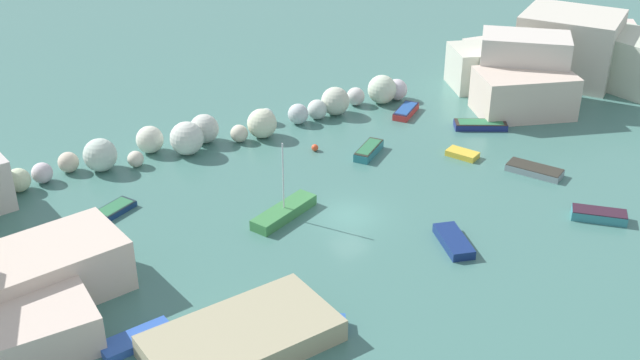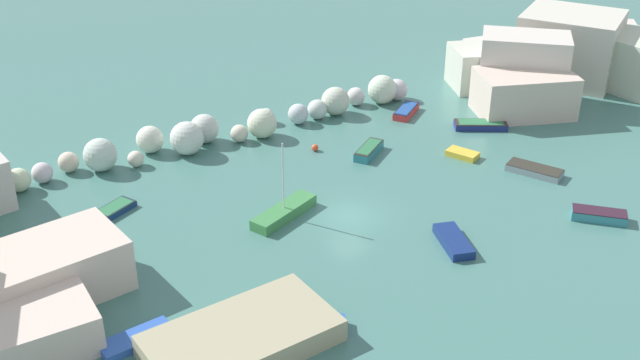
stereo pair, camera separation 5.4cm
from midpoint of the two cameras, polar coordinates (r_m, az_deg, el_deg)
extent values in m
plane|color=#44766D|center=(54.12, 2.09, -2.60)|extent=(160.00, 160.00, 0.00)
cube|color=beige|center=(48.20, -19.11, -6.29)|extent=(9.24, 6.15, 3.25)
cube|color=beige|center=(46.06, -22.00, -9.27)|extent=(8.68, 8.59, 2.42)
cube|color=beige|center=(80.53, 21.62, 7.92)|extent=(6.67, 6.94, 5.01)
cube|color=beige|center=(74.00, 14.39, 7.82)|extent=(8.70, 8.50, 6.14)
cube|color=beige|center=(83.80, 18.86, 9.06)|extent=(8.94, 8.44, 4.81)
cube|color=beige|center=(77.15, 12.13, 7.99)|extent=(8.56, 7.12, 3.84)
cube|color=beige|center=(71.42, 14.46, 6.06)|extent=(9.42, 7.68, 3.78)
cube|color=beige|center=(79.73, 12.66, 8.47)|extent=(6.09, 5.33, 3.53)
cube|color=beige|center=(80.61, 17.47, 9.18)|extent=(11.04, 11.44, 6.46)
sphere|color=beige|center=(60.78, -20.92, -0.01)|extent=(1.74, 1.74, 1.74)
sphere|color=silver|center=(61.46, -19.41, 0.48)|extent=(1.55, 1.55, 1.55)
sphere|color=beige|center=(62.46, -17.70, 1.23)|extent=(1.57, 1.57, 1.57)
sphere|color=silver|center=(61.80, -15.58, 1.75)|extent=(2.53, 2.53, 2.53)
sphere|color=beige|center=(61.98, -13.17, 1.49)|extent=(1.25, 1.25, 1.25)
sphere|color=silver|center=(63.86, -12.19, 2.87)|extent=(2.17, 2.17, 2.17)
sphere|color=silver|center=(62.92, -9.60, 2.98)|extent=(2.66, 2.66, 2.66)
sphere|color=silver|center=(64.75, -8.37, 3.68)|extent=(2.37, 2.37, 2.37)
sphere|color=beige|center=(64.67, -5.87, 3.35)|extent=(1.44, 1.44, 1.44)
sphere|color=beige|center=(65.09, -4.23, 4.08)|extent=(2.45, 2.45, 2.45)
sphere|color=silver|center=(67.86, -3.94, 4.62)|extent=(1.34, 1.34, 1.34)
sphere|color=silver|center=(67.63, -1.61, 4.78)|extent=(1.75, 1.75, 1.75)
sphere|color=silver|center=(68.54, -0.23, 5.11)|extent=(1.72, 1.72, 1.72)
sphere|color=beige|center=(69.29, 1.08, 5.71)|extent=(2.48, 2.48, 2.48)
sphere|color=silver|center=(71.49, 2.56, 6.04)|extent=(1.63, 1.63, 1.63)
sphere|color=beige|center=(71.92, 4.46, 6.53)|extent=(2.60, 2.60, 2.60)
sphere|color=silver|center=(72.88, 5.53, 6.50)|extent=(1.94, 1.94, 1.94)
cube|color=tan|center=(42.62, -5.69, -11.28)|extent=(10.29, 5.99, 1.32)
sphere|color=#E04C28|center=(62.94, -0.39, 2.34)|extent=(0.56, 0.56, 0.56)
cube|color=#3C8346|center=(53.83, -2.63, -2.34)|extent=(5.59, 3.41, 0.75)
cylinder|color=silver|center=(52.48, -2.70, 0.29)|extent=(0.10, 0.10, 4.81)
cube|color=navy|center=(51.52, 9.57, -4.36)|extent=(2.61, 4.08, 0.59)
cube|color=teal|center=(56.75, 19.43, -2.42)|extent=(3.48, 3.51, 0.63)
cube|color=#321B29|center=(56.58, 19.48, -2.12)|extent=(3.41, 3.44, 0.06)
cube|color=teal|center=(62.45, 3.50, 2.11)|extent=(3.57, 2.97, 0.63)
cube|color=#2B2E24|center=(62.30, 3.51, 2.39)|extent=(3.50, 2.91, 0.06)
cube|color=#2D7047|center=(62.29, 3.51, 2.40)|extent=(3.04, 2.52, 0.08)
cube|color=#2E60B2|center=(43.82, -0.97, -10.44)|extent=(4.33, 3.09, 0.61)
cube|color=navy|center=(68.31, 11.46, 3.89)|extent=(4.53, 3.58, 0.51)
cube|color=#2F2520|center=(68.20, 11.48, 4.10)|extent=(4.44, 3.50, 0.06)
cube|color=#2D7047|center=(68.19, 11.48, 4.11)|extent=(3.85, 3.04, 0.08)
cube|color=blue|center=(44.11, -13.10, -11.14)|extent=(4.11, 1.92, 0.47)
cube|color=navy|center=(56.28, -14.57, -2.07)|extent=(3.19, 2.53, 0.37)
cube|color=#1E2D33|center=(56.18, -14.60, -1.88)|extent=(3.12, 2.48, 0.06)
cube|color=#2D7047|center=(56.18, -14.60, -1.87)|extent=(2.71, 2.15, 0.08)
cube|color=gold|center=(63.02, 10.20, 1.86)|extent=(2.16, 2.73, 0.47)
cube|color=#87959C|center=(61.62, 15.16, 0.67)|extent=(3.24, 4.38, 0.50)
cube|color=#312E27|center=(61.50, 15.19, 0.90)|extent=(3.17, 4.29, 0.06)
cube|color=red|center=(70.02, 6.18, 4.93)|extent=(3.61, 3.06, 0.54)
cube|color=#1F1F34|center=(69.90, 6.20, 5.15)|extent=(3.54, 3.00, 0.06)
cube|color=#234C93|center=(69.90, 6.20, 5.16)|extent=(3.07, 2.60, 0.08)
camera|label=1|loc=(0.03, -90.03, -0.01)|focal=44.43mm
camera|label=2|loc=(0.03, 89.97, 0.01)|focal=44.43mm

